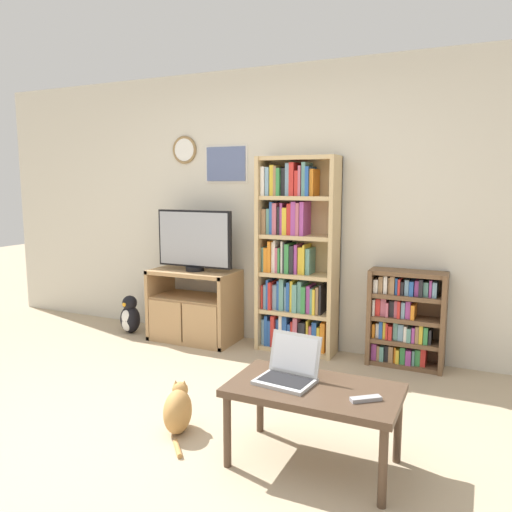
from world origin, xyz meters
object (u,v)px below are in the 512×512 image
bookshelf_tall (294,260)px  laptop (289,370)px  bookshelf_short (404,319)px  penguin_figurine (130,316)px  tv_stand (194,305)px  cat (178,410)px  television (194,240)px  coffee_table (314,396)px  remote_near_laptop (366,399)px

bookshelf_tall → laptop: bearing=-70.4°
bookshelf_short → penguin_figurine: size_ratio=2.08×
tv_stand → laptop: size_ratio=2.54×
bookshelf_short → cat: size_ratio=1.91×
television → penguin_figurine: (-0.76, -0.07, -0.82)m
coffee_table → remote_near_laptop: 0.30m
laptop → cat: 0.81m
tv_stand → cat: (0.89, -1.62, -0.21)m
television → cat: 2.02m
television → bookshelf_tall: bearing=8.8°
penguin_figurine → tv_stand: bearing=6.2°
tv_stand → laptop: tv_stand is taller
coffee_table → penguin_figurine: coffee_table is taller
laptop → cat: bearing=-171.4°
bookshelf_tall → cat: (-0.11, -1.76, -0.71)m
bookshelf_tall → tv_stand: bearing=-172.1°
laptop → penguin_figurine: (-2.34, 1.52, -0.33)m
bookshelf_tall → bookshelf_short: size_ratio=2.17×
laptop → bookshelf_short: bearing=84.7°
bookshelf_short → remote_near_laptop: 1.83m
tv_stand → bookshelf_tall: bearing=7.9°
cat → television: bearing=98.1°
laptop → tv_stand: bearing=141.9°
bookshelf_tall → television: bearing=-171.2°
television → coffee_table: bearing=-42.8°
television → cat: bearing=-61.9°
bookshelf_short → remote_near_laptop: (0.08, -1.83, 0.06)m
bookshelf_tall → remote_near_laptop: bearing=-59.7°
cat → bookshelf_short: bearing=38.3°
television → cat: (0.86, -1.61, -0.86)m
tv_stand → remote_near_laptop: size_ratio=5.52×
coffee_table → tv_stand: bearing=137.5°
laptop → penguin_figurine: 2.81m
television → laptop: size_ratio=2.36×
television → bookshelf_tall: (0.97, 0.15, -0.15)m
bookshelf_short → laptop: size_ratio=2.46×
television → coffee_table: television is taller
television → coffee_table: size_ratio=0.86×
bookshelf_tall → coffee_table: bookshelf_tall is taller
bookshelf_tall → penguin_figurine: (-1.72, -0.22, -0.67)m
bookshelf_tall → bookshelf_short: bookshelf_tall is taller
bookshelf_short → penguin_figurine: bookshelf_short is taller
bookshelf_tall → laptop: 1.87m
bookshelf_tall → coffee_table: (0.77, -1.76, -0.45)m
bookshelf_tall → laptop: bookshelf_tall is taller
remote_near_laptop → bookshelf_tall: bearing=172.2°
coffee_table → penguin_figurine: bearing=148.3°
tv_stand → remote_near_laptop: 2.66m
remote_near_laptop → penguin_figurine: 3.23m
remote_near_laptop → cat: size_ratio=0.36×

